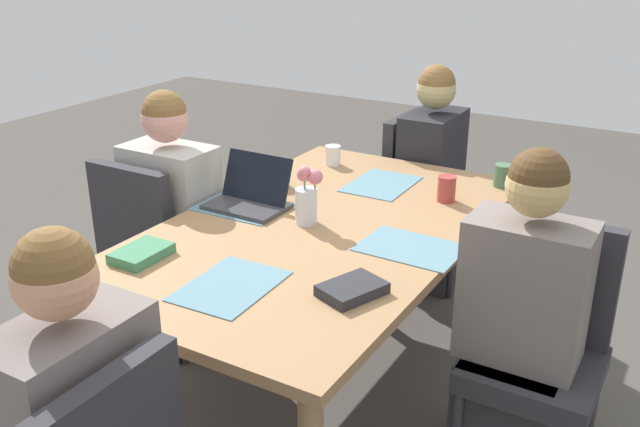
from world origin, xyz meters
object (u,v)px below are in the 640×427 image
person_near_left_near (175,236)px  book_blue_cover (352,289)px  chair_near_left_near (154,245)px  coffee_mug_centre_left (333,155)px  chair_far_left_far (541,337)px  coffee_mug_near_left (503,176)px  person_head_left_left_mid (430,191)px  chair_head_left_left_mid (421,190)px  person_far_left_far (519,336)px  dining_table (320,243)px  flower_vase (307,196)px  coffee_mug_near_right (278,176)px  coffee_mug_centre_right (447,189)px  laptop_near_left_near (250,197)px  book_red_cover (142,253)px

person_near_left_near → book_blue_cover: person_near_left_near is taller
chair_near_left_near → coffee_mug_centre_left: size_ratio=9.39×
chair_far_left_far → book_blue_cover: bearing=-47.1°
coffee_mug_near_left → person_head_left_left_mid: bearing=-126.9°
chair_head_left_left_mid → person_far_left_far: 1.53m
dining_table → flower_vase: (0.00, -0.06, 0.19)m
book_blue_cover → flower_vase: bearing=-114.2°
coffee_mug_centre_left → coffee_mug_near_right: bearing=-9.7°
chair_far_left_far → flower_vase: flower_vase is taller
chair_far_left_far → coffee_mug_centre_right: size_ratio=8.21×
person_near_left_near → laptop_near_left_near: 0.50m
chair_head_left_left_mid → book_red_cover: size_ratio=4.50×
chair_near_left_near → book_blue_cover: (0.36, 1.20, 0.27)m
chair_head_left_left_mid → person_far_left_far: bearing=35.2°
coffee_mug_near_left → coffee_mug_near_right: coffee_mug_near_left is taller
book_red_cover → dining_table: bearing=145.8°
person_far_left_far → coffee_mug_centre_right: 0.78m
person_near_left_near → laptop_near_left_near: size_ratio=3.73×
coffee_mug_centre_left → book_red_cover: (1.26, -0.06, -0.03)m
chair_head_left_left_mid → chair_far_left_far: bearing=38.7°
coffee_mug_near_right → person_head_left_left_mid: bearing=155.0°
dining_table → laptop_near_left_near: size_ratio=5.81×
person_head_left_left_mid → coffee_mug_centre_left: size_ratio=12.47×
laptop_near_left_near → coffee_mug_centre_left: laptop_near_left_near is taller
person_near_left_near → chair_head_left_left_mid: bearing=149.9°
chair_head_left_left_mid → coffee_mug_near_right: chair_head_left_left_mid is taller
person_far_left_far → book_red_cover: 1.33m
chair_near_left_near → person_far_left_far: (-0.03, 1.64, 0.03)m
person_head_left_left_mid → book_blue_cover: (1.58, 0.37, 0.24)m
person_near_left_near → person_far_left_far: 1.58m
chair_head_left_left_mid → book_blue_cover: bearing=15.1°
chair_near_left_near → person_head_left_left_mid: bearing=145.7°
person_near_left_near → person_far_left_far: bearing=88.3°
book_blue_cover → chair_far_left_far: bearing=153.8°
coffee_mug_centre_right → book_red_cover: bearing=-33.7°
chair_near_left_near → coffee_mug_near_right: bearing=130.2°
laptop_near_left_near → book_blue_cover: bearing=57.6°
person_head_left_left_mid → book_blue_cover: person_head_left_left_mid is taller
chair_far_left_far → person_far_left_far: (0.07, -0.06, 0.03)m
dining_table → chair_head_left_left_mid: 1.23m
laptop_near_left_near → chair_far_left_far: bearing=90.5°
chair_near_left_near → coffee_mug_centre_left: 0.95m
coffee_mug_near_left → book_red_cover: size_ratio=0.50×
dining_table → chair_head_left_left_mid: chair_head_left_left_mid is taller
coffee_mug_near_left → book_blue_cover: coffee_mug_near_left is taller
person_head_left_left_mid → book_blue_cover: bearing=13.1°
book_red_cover → book_blue_cover: size_ratio=1.00×
coffee_mug_near_left → coffee_mug_centre_left: coffee_mug_near_left is taller
person_head_left_left_mid → coffee_mug_near_right: size_ratio=13.29×
chair_head_left_left_mid → coffee_mug_near_left: chair_head_left_left_mid is taller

